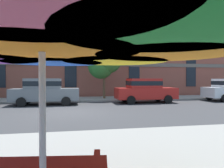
{
  "coord_description": "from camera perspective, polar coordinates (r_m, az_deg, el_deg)",
  "views": [
    {
      "loc": [
        0.14,
        -10.89,
        1.67
      ],
      "look_at": [
        2.85,
        3.2,
        1.4
      ],
      "focal_mm": 33.31,
      "sensor_mm": 36.0,
      "label": 1
    }
  ],
  "objects": [
    {
      "name": "sedan_gray",
      "position": [
        14.72,
        -17.94,
        -1.78
      ],
      "size": [
        4.4,
        1.98,
        1.78
      ],
      "color": "slate",
      "rests_on": "ground"
    },
    {
      "name": "sedan_red",
      "position": [
        15.53,
        9.01,
        -1.59
      ],
      "size": [
        4.4,
        1.98,
        1.78
      ],
      "color": "#B21E19",
      "rests_on": "ground"
    },
    {
      "name": "street_tree_middle",
      "position": [
        17.72,
        -2.01,
        6.1
      ],
      "size": [
        2.9,
        2.53,
        4.72
      ],
      "color": "brown",
      "rests_on": "ground"
    },
    {
      "name": "patio_umbrella",
      "position": [
        1.97,
        -18.69,
        14.57
      ],
      "size": [
        3.68,
        3.68,
        2.41
      ],
      "color": "silver",
      "rests_on": "ground"
    },
    {
      "name": "sidewalk_far",
      "position": [
        17.77,
        -11.31,
        -4.14
      ],
      "size": [
        56.0,
        3.6,
        0.12
      ],
      "primitive_type": "cube",
      "color": "#9E998E",
      "rests_on": "ground"
    },
    {
      "name": "ground_plane",
      "position": [
        11.02,
        -11.58,
        -7.66
      ],
      "size": [
        120.0,
        120.0,
        0.0
      ],
      "primitive_type": "plane",
      "color": "#38383A"
    },
    {
      "name": "apartment_building",
      "position": [
        26.31,
        -11.22,
        11.42
      ],
      "size": [
        43.46,
        12.08,
        12.8
      ],
      "color": "#934C3D",
      "rests_on": "ground"
    }
  ]
}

